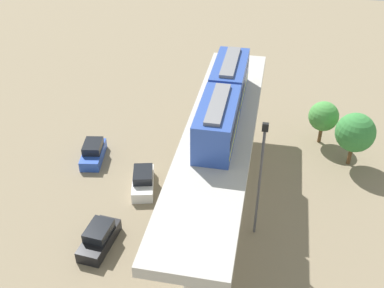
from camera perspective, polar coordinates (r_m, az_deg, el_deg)
ground_plane at (r=39.33m, az=3.08°, el=-7.30°), size 120.00×120.00×0.00m
viaduct at (r=35.80m, az=3.35°, el=-0.59°), size 5.20×28.00×7.47m
train at (r=35.57m, az=3.97°, el=5.55°), size 2.64×13.55×3.24m
parked_car_black at (r=36.05m, az=-11.45°, el=-11.35°), size 2.19×4.35×1.76m
parked_car_blue at (r=44.71m, az=-12.16°, el=-1.03°), size 2.47×4.44×1.76m
parked_car_white at (r=40.54m, az=-6.10°, el=-4.59°), size 2.75×4.51×1.76m
tree_near_viaduct at (r=44.11m, az=19.61°, el=1.33°), size 3.61×3.61×5.29m
tree_mid_lot at (r=46.68m, az=16.02°, el=3.31°), size 2.93×2.93×4.48m
signal_post at (r=33.50m, az=8.45°, el=-3.99°), size 0.44×0.28×10.07m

